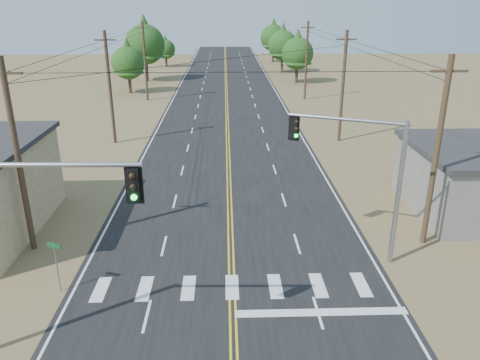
{
  "coord_description": "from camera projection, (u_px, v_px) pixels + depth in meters",
  "views": [
    {
      "loc": [
        -0.23,
        -10.32,
        12.32
      ],
      "look_at": [
        0.52,
        12.68,
        3.5
      ],
      "focal_mm": 35.0,
      "sensor_mm": 36.0,
      "label": 1
    }
  ],
  "objects": [
    {
      "name": "utility_pole_right_near",
      "position": [
        437.0,
        153.0,
        23.74
      ],
      "size": [
        1.8,
        0.3,
        10.0
      ],
      "color": "#4C3826",
      "rests_on": "ground"
    },
    {
      "name": "tree_right_near",
      "position": [
        298.0,
        50.0,
        73.62
      ],
      "size": [
        5.03,
        5.03,
        8.38
      ],
      "color": "#3F2D1E",
      "rests_on": "ground"
    },
    {
      "name": "tree_right_far",
      "position": [
        273.0,
        35.0,
        99.48
      ],
      "size": [
        5.47,
        5.47,
        9.12
      ],
      "color": "#3F2D1E",
      "rests_on": "ground"
    },
    {
      "name": "tree_right_mid",
      "position": [
        283.0,
        42.0,
        84.32
      ],
      "size": [
        5.32,
        5.32,
        8.86
      ],
      "color": "#3F2D1E",
      "rests_on": "ground"
    },
    {
      "name": "signal_mast_right",
      "position": [
        367.0,
        166.0,
        22.42
      ],
      "size": [
        5.22,
        2.43,
        7.3
      ],
      "rotation": [
        0.0,
        0.0,
        -0.41
      ],
      "color": "gray",
      "rests_on": "ground"
    },
    {
      "name": "utility_pole_right_far",
      "position": [
        306.0,
        60.0,
        61.07
      ],
      "size": [
        1.8,
        0.3,
        10.0
      ],
      "color": "#4C3826",
      "rests_on": "ground"
    },
    {
      "name": "utility_pole_right_mid",
      "position": [
        343.0,
        86.0,
        42.4
      ],
      "size": [
        1.8,
        0.3,
        10.0
      ],
      "color": "#4C3826",
      "rests_on": "ground"
    },
    {
      "name": "tree_left_near",
      "position": [
        128.0,
        59.0,
        65.52
      ],
      "size": [
        4.6,
        4.6,
        7.67
      ],
      "color": "#3F2D1E",
      "rests_on": "ground"
    },
    {
      "name": "street_sign",
      "position": [
        56.0,
        259.0,
        20.69
      ],
      "size": [
        0.68,
        0.3,
        2.43
      ],
      "rotation": [
        0.0,
        0.0,
        -0.39
      ],
      "color": "gray",
      "rests_on": "ground"
    },
    {
      "name": "utility_pole_left_near",
      "position": [
        18.0,
        157.0,
        23.09
      ],
      "size": [
        1.8,
        0.3,
        10.0
      ],
      "color": "#4C3826",
      "rests_on": "ground"
    },
    {
      "name": "signal_mast_left",
      "position": [
        9.0,
        228.0,
        15.63
      ],
      "size": [
        6.68,
        0.59,
        7.67
      ],
      "rotation": [
        0.0,
        0.0,
        -0.03
      ],
      "color": "gray",
      "rests_on": "ground"
    },
    {
      "name": "road",
      "position": [
        228.0,
        148.0,
        42.04
      ],
      "size": [
        15.0,
        200.0,
        0.02
      ],
      "primitive_type": "cube",
      "color": "black",
      "rests_on": "ground"
    },
    {
      "name": "tree_left_mid",
      "position": [
        145.0,
        40.0,
        75.11
      ],
      "size": [
        6.34,
        6.34,
        10.56
      ],
      "color": "#3F2D1E",
      "rests_on": "ground"
    },
    {
      "name": "utility_pole_left_far",
      "position": [
        145.0,
        61.0,
        60.43
      ],
      "size": [
        1.8,
        0.3,
        10.0
      ],
      "color": "#4C3826",
      "rests_on": "ground"
    },
    {
      "name": "tree_left_far",
      "position": [
        166.0,
        47.0,
        92.33
      ],
      "size": [
        3.76,
        3.76,
        6.26
      ],
      "color": "#3F2D1E",
      "rests_on": "ground"
    },
    {
      "name": "utility_pole_left_mid",
      "position": [
        110.0,
        87.0,
        41.76
      ],
      "size": [
        1.8,
        0.3,
        10.0
      ],
      "color": "#4C3826",
      "rests_on": "ground"
    }
  ]
}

